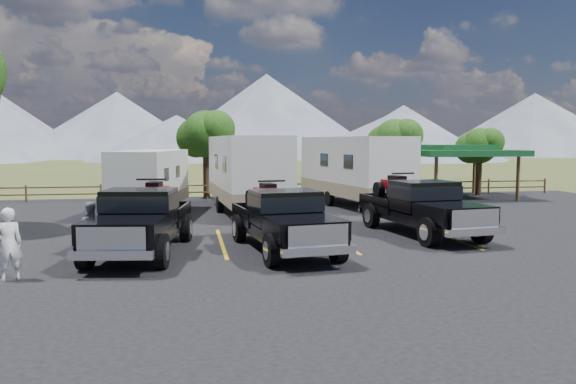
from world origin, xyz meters
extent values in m
plane|color=#465323|center=(0.00, 0.00, 0.00)|extent=(320.00, 320.00, 0.00)
cube|color=black|center=(0.00, 3.00, 0.02)|extent=(44.00, 34.00, 0.04)
cube|color=gold|center=(-6.00, 4.00, 0.04)|extent=(0.12, 5.50, 0.01)
cube|color=gold|center=(-2.00, 4.00, 0.04)|extent=(0.12, 5.50, 0.01)
cube|color=gold|center=(2.00, 4.00, 0.04)|extent=(0.12, 5.50, 0.01)
cube|color=gold|center=(6.00, 4.00, 0.04)|extent=(0.12, 5.50, 0.01)
cylinder|color=#312213|center=(9.00, 17.00, 1.40)|extent=(0.39, 0.39, 2.80)
sphere|color=#193F0F|center=(9.00, 17.00, 3.50)|extent=(2.52, 2.52, 2.52)
sphere|color=#193F0F|center=(9.54, 16.55, 3.77)|extent=(1.98, 1.98, 1.98)
sphere|color=#193F0F|center=(8.50, 17.40, 3.32)|extent=(2.16, 2.16, 2.16)
cylinder|color=#312213|center=(15.00, 18.00, 1.26)|extent=(0.38, 0.38, 2.52)
sphere|color=#193F0F|center=(15.00, 18.00, 3.15)|extent=(2.24, 2.24, 2.24)
sphere|color=#193F0F|center=(15.48, 17.60, 3.39)|extent=(1.76, 1.76, 1.76)
sphere|color=#193F0F|center=(14.55, 18.35, 2.99)|extent=(1.92, 1.92, 1.92)
cylinder|color=#312213|center=(-2.00, 19.00, 1.54)|extent=(0.41, 0.41, 3.08)
sphere|color=#193F0F|center=(-2.00, 19.00, 3.85)|extent=(2.80, 2.80, 2.80)
sphere|color=#193F0F|center=(-1.40, 18.50, 4.15)|extent=(2.20, 2.20, 2.20)
sphere|color=#193F0F|center=(-2.56, 19.44, 3.65)|extent=(2.40, 2.40, 2.40)
cylinder|color=brown|center=(-12.00, 18.50, 0.50)|extent=(0.12, 0.12, 1.00)
cylinder|color=brown|center=(-8.00, 18.50, 0.50)|extent=(0.12, 0.12, 1.00)
cylinder|color=brown|center=(-4.00, 18.50, 0.50)|extent=(0.12, 0.12, 1.00)
cylinder|color=brown|center=(0.00, 18.50, 0.50)|extent=(0.12, 0.12, 1.00)
cylinder|color=brown|center=(4.00, 18.50, 0.50)|extent=(0.12, 0.12, 1.00)
cylinder|color=brown|center=(8.00, 18.50, 0.50)|extent=(0.12, 0.12, 1.00)
cylinder|color=brown|center=(12.00, 18.50, 0.50)|extent=(0.12, 0.12, 1.00)
cylinder|color=brown|center=(16.00, 18.50, 0.50)|extent=(0.12, 0.12, 1.00)
cylinder|color=brown|center=(20.00, 18.50, 0.50)|extent=(0.12, 0.12, 1.00)
cube|color=brown|center=(2.00, 18.50, 0.45)|extent=(36.00, 0.06, 0.08)
cube|color=brown|center=(2.00, 18.50, 0.85)|extent=(36.00, 0.06, 0.08)
cylinder|color=brown|center=(10.50, 14.50, 1.30)|extent=(0.20, 0.20, 2.60)
cylinder|color=brown|center=(10.50, 19.50, 1.30)|extent=(0.20, 0.20, 2.60)
cylinder|color=brown|center=(15.50, 14.50, 1.30)|extent=(0.20, 0.20, 2.60)
cylinder|color=brown|center=(15.50, 19.50, 1.30)|extent=(0.20, 0.20, 2.60)
cube|color=#185428|center=(13.00, 17.00, 2.75)|extent=(6.20, 6.20, 0.35)
cube|color=#185428|center=(13.00, 17.00, 3.05)|extent=(3.50, 3.50, 0.35)
cone|color=slate|center=(-18.00, 112.00, 7.00)|extent=(44.00, 44.00, 14.00)
cone|color=slate|center=(14.00, 108.00, 9.00)|extent=(52.00, 52.00, 18.00)
cone|color=slate|center=(48.00, 114.00, 6.00)|extent=(40.00, 40.00, 12.00)
cone|color=slate|center=(80.00, 110.00, 7.50)|extent=(50.00, 50.00, 15.00)
cone|color=slate|center=(-5.00, 87.00, 4.00)|extent=(32.00, 32.00, 8.00)
cone|color=slate|center=(35.00, 84.00, 4.50)|extent=(40.00, 40.00, 9.00)
cube|color=black|center=(-4.49, 2.65, 0.71)|extent=(2.86, 6.30, 0.38)
cube|color=black|center=(-4.80, 0.63, 1.11)|extent=(2.31, 2.21, 0.53)
cube|color=black|center=(-4.51, 2.53, 1.48)|extent=(2.23, 1.95, 1.07)
cube|color=black|center=(-4.51, 2.53, 1.64)|extent=(2.29, 2.02, 0.48)
cube|color=black|center=(-4.20, 4.55, 1.00)|extent=(2.41, 2.84, 0.59)
cube|color=silver|center=(-4.96, -0.44, 1.05)|extent=(1.70, 0.34, 0.59)
cube|color=silver|center=(-4.97, -0.51, 0.65)|extent=(2.09, 0.51, 0.23)
cube|color=silver|center=(-4.00, 5.82, 0.65)|extent=(2.09, 0.49, 0.23)
cylinder|color=black|center=(-5.80, 0.72, 0.52)|extent=(0.46, 1.00, 0.96)
cylinder|color=black|center=(-3.82, 0.41, 0.52)|extent=(0.46, 1.00, 0.96)
cylinder|color=black|center=(-5.16, 4.89, 0.52)|extent=(0.46, 1.00, 0.96)
cylinder|color=black|center=(-3.18, 4.59, 0.52)|extent=(0.46, 1.00, 0.96)
cube|color=maroon|center=(-4.20, 4.55, 1.72)|extent=(0.95, 1.48, 0.37)
cube|color=black|center=(-4.20, 4.55, 1.99)|extent=(0.54, 0.86, 0.19)
cube|color=maroon|center=(-4.28, 3.97, 1.83)|extent=(0.90, 0.50, 0.23)
cylinder|color=black|center=(-4.27, 4.08, 2.20)|extent=(0.96, 0.21, 0.06)
cylinder|color=black|center=(-4.76, 4.04, 1.51)|extent=(0.36, 0.63, 0.60)
cylinder|color=black|center=(-3.81, 3.90, 1.51)|extent=(0.36, 0.63, 0.60)
cylinder|color=black|center=(-4.58, 5.20, 1.51)|extent=(0.36, 0.63, 0.60)
cylinder|color=black|center=(-3.63, 5.06, 1.51)|extent=(0.36, 0.63, 0.60)
cube|color=black|center=(-0.17, 2.27, 0.69)|extent=(2.63, 6.07, 0.37)
cube|color=black|center=(0.08, 0.31, 1.07)|extent=(2.20, 2.09, 0.52)
cube|color=black|center=(-0.16, 2.15, 1.43)|extent=(2.13, 1.84, 1.03)
cube|color=black|center=(-0.16, 2.15, 1.59)|extent=(2.18, 1.91, 0.46)
cube|color=black|center=(-0.41, 4.11, 0.97)|extent=(2.28, 2.71, 0.57)
cube|color=silver|center=(0.22, -0.74, 1.02)|extent=(1.65, 0.29, 0.57)
cube|color=silver|center=(0.22, -0.80, 0.63)|extent=(2.03, 0.44, 0.23)
cube|color=silver|center=(-0.57, 5.33, 0.63)|extent=(2.02, 0.42, 0.23)
cylinder|color=black|center=(-0.87, 0.12, 0.50)|extent=(0.43, 0.96, 0.93)
cylinder|color=black|center=(1.05, 0.37, 0.50)|extent=(0.43, 0.96, 0.93)
cylinder|color=black|center=(-1.39, 4.17, 0.50)|extent=(0.43, 0.96, 0.93)
cylinder|color=black|center=(0.53, 4.42, 0.50)|extent=(0.43, 0.96, 0.93)
cube|color=maroon|center=(-0.41, 4.11, 1.67)|extent=(0.89, 1.42, 0.36)
cube|color=black|center=(-0.41, 4.11, 1.93)|extent=(0.51, 0.82, 0.19)
cube|color=maroon|center=(-0.34, 3.55, 1.77)|extent=(0.86, 0.46, 0.23)
cylinder|color=black|center=(-0.35, 3.65, 2.13)|extent=(0.93, 0.18, 0.06)
cylinder|color=black|center=(-0.80, 3.49, 1.46)|extent=(0.34, 0.61, 0.58)
cylinder|color=black|center=(0.12, 3.60, 1.46)|extent=(0.34, 0.61, 0.58)
cylinder|color=black|center=(-0.94, 4.61, 1.46)|extent=(0.34, 0.61, 0.58)
cylinder|color=black|center=(-0.02, 4.73, 1.46)|extent=(0.34, 0.61, 0.58)
cube|color=black|center=(5.28, 4.37, 0.71)|extent=(2.71, 6.28, 0.38)
cube|color=black|center=(5.54, 2.34, 1.11)|extent=(2.27, 2.16, 0.53)
cube|color=black|center=(5.30, 4.24, 1.48)|extent=(2.20, 1.90, 1.07)
cube|color=black|center=(5.30, 4.24, 1.64)|extent=(2.25, 1.97, 0.48)
cube|color=black|center=(5.04, 6.28, 1.01)|extent=(2.35, 2.80, 0.59)
cube|color=silver|center=(5.67, 1.26, 1.05)|extent=(1.71, 0.30, 0.59)
cube|color=silver|center=(5.68, 1.19, 0.65)|extent=(2.10, 0.45, 0.23)
cube|color=silver|center=(4.88, 7.55, 0.65)|extent=(2.10, 0.43, 0.23)
cylinder|color=black|center=(4.55, 2.15, 0.52)|extent=(0.44, 0.99, 0.96)
cylinder|color=black|center=(6.54, 2.40, 0.52)|extent=(0.44, 0.99, 0.96)
cylinder|color=black|center=(4.02, 6.34, 0.52)|extent=(0.44, 0.99, 0.96)
cylinder|color=black|center=(6.01, 6.59, 0.52)|extent=(0.44, 0.99, 0.96)
cube|color=maroon|center=(5.04, 6.28, 1.73)|extent=(0.91, 1.47, 0.37)
cube|color=black|center=(5.04, 6.28, 1.99)|extent=(0.52, 0.85, 0.19)
cube|color=maroon|center=(5.11, 5.69, 1.83)|extent=(0.89, 0.48, 0.23)
cylinder|color=black|center=(5.10, 5.80, 2.21)|extent=(0.96, 0.18, 0.06)
cylinder|color=black|center=(4.64, 5.63, 1.51)|extent=(0.35, 0.63, 0.60)
cylinder|color=black|center=(5.59, 5.75, 1.51)|extent=(0.35, 0.63, 0.60)
cylinder|color=black|center=(4.49, 6.80, 1.51)|extent=(0.35, 0.63, 0.60)
cylinder|color=black|center=(5.44, 6.92, 1.51)|extent=(0.35, 0.63, 0.60)
cube|color=white|center=(-4.76, 11.69, 1.78)|extent=(3.39, 7.16, 2.48)
cube|color=gray|center=(-4.76, 11.69, 0.82)|extent=(3.41, 7.20, 0.55)
cube|color=black|center=(-6.16, 10.20, 2.03)|extent=(0.16, 0.82, 0.55)
cube|color=black|center=(-3.98, 9.80, 2.03)|extent=(0.16, 0.82, 0.55)
cylinder|color=black|center=(-5.73, 12.15, 0.36)|extent=(0.34, 0.67, 0.64)
cylinder|color=black|center=(-3.70, 11.78, 0.36)|extent=(0.34, 0.67, 0.64)
cube|color=black|center=(-5.52, 7.49, 0.50)|extent=(0.40, 1.64, 0.09)
cube|color=white|center=(-0.32, 11.86, 2.17)|extent=(3.27, 8.56, 3.02)
cube|color=gray|center=(-0.32, 11.86, 0.99)|extent=(3.30, 8.61, 0.67)
cube|color=black|center=(-1.53, 9.67, 2.47)|extent=(0.09, 1.01, 0.67)
cube|color=black|center=(1.18, 9.86, 2.47)|extent=(0.09, 1.01, 0.67)
cylinder|color=black|center=(-1.60, 12.11, 0.43)|extent=(0.33, 0.80, 0.78)
cylinder|color=black|center=(0.92, 12.29, 0.43)|extent=(0.33, 0.80, 0.78)
cube|color=black|center=(0.05, 6.67, 0.60)|extent=(0.28, 2.02, 0.11)
cube|color=white|center=(5.53, 13.74, 2.16)|extent=(4.04, 8.71, 3.02)
cube|color=gray|center=(5.53, 13.74, 0.99)|extent=(4.08, 8.76, 0.67)
cube|color=black|center=(4.54, 11.45, 2.46)|extent=(0.19, 1.00, 0.67)
cube|color=black|center=(7.21, 11.91, 2.46)|extent=(0.19, 1.00, 0.67)
cylinder|color=black|center=(4.23, 13.86, 0.43)|extent=(0.41, 0.82, 0.78)
cylinder|color=black|center=(6.72, 14.29, 0.43)|extent=(0.41, 0.82, 0.78)
cube|color=black|center=(6.40, 8.62, 0.60)|extent=(0.47, 2.01, 0.11)
imported|color=white|center=(-7.44, -0.15, 0.94)|extent=(0.78, 0.68, 1.80)
imported|color=gray|center=(-5.85, 2.33, 0.86)|extent=(1.01, 0.96, 1.65)
camera|label=1|loc=(-3.06, -14.69, 3.46)|focal=35.00mm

